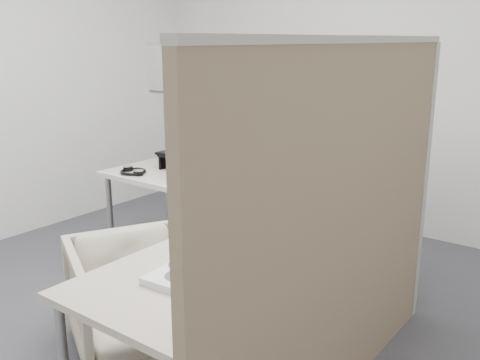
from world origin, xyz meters
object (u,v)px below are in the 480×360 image
Objects in this scene: desk at (230,214)px; office_chair at (135,290)px; keyboard at (258,198)px; monitor_left at (289,142)px.

desk is 0.65m from office_chair.
office_chair is 1.48× the size of keyboard.
office_chair is (-0.28, -0.46, -0.36)m from desk.
keyboard is at bearing 1.27° from office_chair.
monitor_left is at bearing 93.41° from keyboard.
keyboard reaches higher than desk.
office_chair is at bearing -120.84° from desk.
desk is at bearing -97.54° from monitor_left.
desk reaches higher than office_chair.
monitor_left is (0.30, 1.03, 0.68)m from office_chair.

